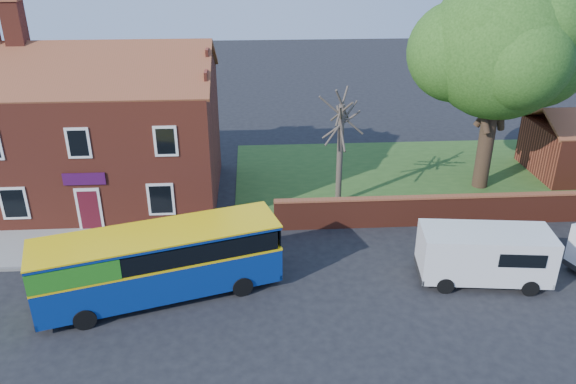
{
  "coord_description": "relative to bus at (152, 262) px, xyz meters",
  "views": [
    {
      "loc": [
        1.15,
        -17.51,
        13.55
      ],
      "look_at": [
        2.57,
        5.0,
        2.98
      ],
      "focal_mm": 35.0,
      "sensor_mm": 36.0,
      "label": 1
    }
  ],
  "objects": [
    {
      "name": "boundary_wall",
      "position": [
        16.04,
        5.34,
        -0.84
      ],
      "size": [
        22.0,
        0.38,
        1.6
      ],
      "color": "maroon",
      "rests_on": "ground"
    },
    {
      "name": "grass_strip",
      "position": [
        16.04,
        11.34,
        -1.64
      ],
      "size": [
        26.0,
        12.0,
        0.04
      ],
      "primitive_type": "cube",
      "color": "#426B28",
      "rests_on": "ground"
    },
    {
      "name": "bare_tree",
      "position": [
        8.64,
        8.14,
        1.45
      ],
      "size": [
        2.27,
        2.71,
        6.06
      ],
      "color": "#4C4238",
      "rests_on": "ground"
    },
    {
      "name": "large_tree",
      "position": [
        17.26,
        9.98,
        6.17
      ],
      "size": [
        9.8,
        7.75,
        11.95
      ],
      "color": "black",
      "rests_on": "ground"
    },
    {
      "name": "pavement",
      "position": [
        -3.96,
        4.09,
        -1.6
      ],
      "size": [
        18.0,
        3.5,
        0.12
      ],
      "primitive_type": "cube",
      "color": "gray",
      "rests_on": "ground"
    },
    {
      "name": "ground",
      "position": [
        3.04,
        -1.66,
        -1.66
      ],
      "size": [
        120.0,
        120.0,
        0.0
      ],
      "primitive_type": "plane",
      "color": "black",
      "rests_on": "ground"
    },
    {
      "name": "kerb",
      "position": [
        -3.96,
        2.34,
        -1.59
      ],
      "size": [
        18.0,
        0.15,
        0.14
      ],
      "primitive_type": "cube",
      "color": "slate",
      "rests_on": "ground"
    },
    {
      "name": "shop_building",
      "position": [
        -3.99,
        9.84,
        1.76
      ],
      "size": [
        12.3,
        8.13,
        10.5
      ],
      "color": "maroon",
      "rests_on": "ground"
    },
    {
      "name": "van_near",
      "position": [
        13.64,
        0.33,
        -0.35
      ],
      "size": [
        5.54,
        2.73,
        2.34
      ],
      "rotation": [
        0.0,
        0.0,
        -0.12
      ],
      "color": "white",
      "rests_on": "ground"
    },
    {
      "name": "bus",
      "position": [
        0.0,
        0.0,
        0.0
      ],
      "size": [
        9.84,
        5.05,
        2.91
      ],
      "rotation": [
        0.0,
        0.0,
        0.29
      ],
      "color": "navy",
      "rests_on": "ground"
    }
  ]
}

